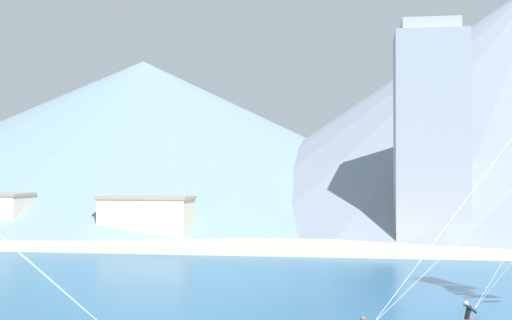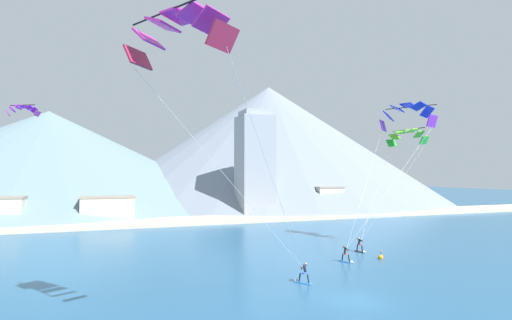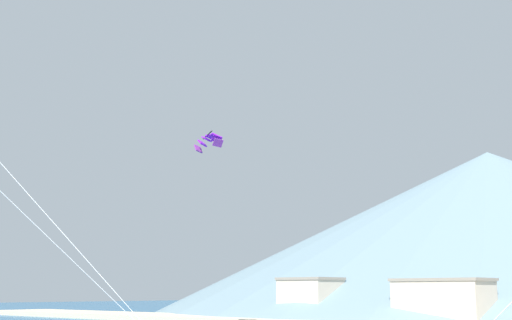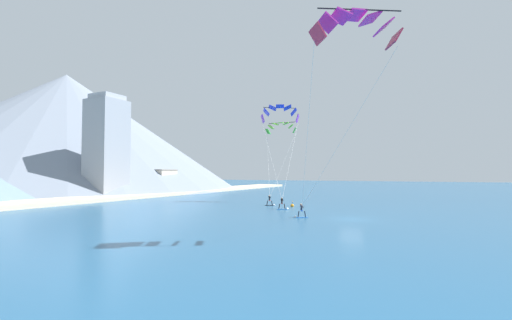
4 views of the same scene
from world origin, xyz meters
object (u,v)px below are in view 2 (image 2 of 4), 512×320
object	(u,v)px
kitesurfer_mid_center	(347,257)
race_marker_buoy	(381,257)
parafoil_kite_mid_center	(407,114)
kitesurfer_near_trail	(302,276)
parafoil_kite_near_trail	(179,32)
parafoil_kite_distant_high_outer	(23,109)
kitesurfer_near_lead	(361,248)
parafoil_kite_near_lead	(406,136)

from	to	relation	value
kitesurfer_mid_center	race_marker_buoy	bearing A→B (deg)	2.99
parafoil_kite_mid_center	race_marker_buoy	distance (m)	19.45
kitesurfer_near_trail	kitesurfer_mid_center	distance (m)	9.37
parafoil_kite_mid_center	kitesurfer_near_trail	bearing A→B (deg)	-152.09
parafoil_kite_near_trail	parafoil_kite_distant_high_outer	size ratio (longest dim) A/B	4.18
kitesurfer_near_lead	kitesurfer_near_trail	xyz separation A→B (m)	(-12.22, -9.15, -0.04)
parafoil_kite_near_lead	parafoil_kite_distant_high_outer	distance (m)	47.64
kitesurfer_mid_center	parafoil_kite_mid_center	xyz separation A→B (m)	(12.89, 5.76, 16.18)
kitesurfer_near_trail	parafoil_kite_mid_center	bearing A→B (deg)	27.91
parafoil_kite_near_lead	parafoil_kite_distant_high_outer	size ratio (longest dim) A/B	3.43
parafoil_kite_near_lead	parafoil_kite_mid_center	size ratio (longest dim) A/B	0.80
kitesurfer_mid_center	parafoil_kite_near_trail	bearing A→B (deg)	-144.65
parafoil_kite_distant_high_outer	parafoil_kite_near_trail	bearing A→B (deg)	-68.57
kitesurfer_near_lead	kitesurfer_near_trail	world-z (taller)	kitesurfer_near_lead
parafoil_kite_near_lead	parafoil_kite_near_trail	distance (m)	37.38
parafoil_kite_distant_high_outer	race_marker_buoy	distance (m)	45.29
kitesurfer_mid_center	parafoil_kite_distant_high_outer	bearing A→B (deg)	148.57
kitesurfer_near_trail	parafoil_kite_distant_high_outer	bearing A→B (deg)	134.72
kitesurfer_near_trail	parafoil_kite_near_trail	world-z (taller)	parafoil_kite_near_trail
kitesurfer_mid_center	parafoil_kite_distant_high_outer	xyz separation A→B (m)	(-32.81, 20.05, 16.38)
kitesurfer_mid_center	parafoil_kite_near_lead	bearing A→B (deg)	23.54
kitesurfer_near_lead	parafoil_kite_near_lead	size ratio (longest dim) A/B	0.13
parafoil_kite_distant_high_outer	race_marker_buoy	xyz separation A→B (m)	(37.11, -19.83, -16.76)
parafoil_kite_mid_center	parafoil_kite_near_lead	bearing A→B (deg)	-143.41
race_marker_buoy	parafoil_kite_near_trail	bearing A→B (deg)	-149.44
parafoil_kite_near_lead	parafoil_kite_distant_high_outer	world-z (taller)	parafoil_kite_distant_high_outer
kitesurfer_near_trail	kitesurfer_mid_center	bearing A→B (deg)	33.69
kitesurfer_near_lead	parafoil_kite_distant_high_outer	distance (m)	43.75
kitesurfer_near_trail	parafoil_kite_mid_center	distance (m)	28.48
kitesurfer_near_trail	parafoil_kite_distant_high_outer	size ratio (longest dim) A/B	0.44
kitesurfer_near_trail	race_marker_buoy	size ratio (longest dim) A/B	1.67
kitesurfer_near_lead	kitesurfer_near_trail	size ratio (longest dim) A/B	1.05
kitesurfer_near_lead	parafoil_kite_near_lead	distance (m)	15.61
kitesurfer_mid_center	parafoil_kite_mid_center	size ratio (longest dim) A/B	0.11
kitesurfer_near_trail	kitesurfer_mid_center	size ratio (longest dim) A/B	0.96
parafoil_kite_distant_high_outer	kitesurfer_near_lead	bearing A→B (deg)	-23.38
kitesurfer_near_lead	parafoil_kite_mid_center	size ratio (longest dim) A/B	0.11
kitesurfer_near_lead	parafoil_kite_near_trail	distance (m)	33.89
parafoil_kite_mid_center	race_marker_buoy	bearing A→B (deg)	-147.19
kitesurfer_mid_center	parafoil_kite_near_lead	size ratio (longest dim) A/B	0.13
kitesurfer_near_lead	race_marker_buoy	world-z (taller)	kitesurfer_near_lead
kitesurfer_near_lead	kitesurfer_mid_center	size ratio (longest dim) A/B	1.01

